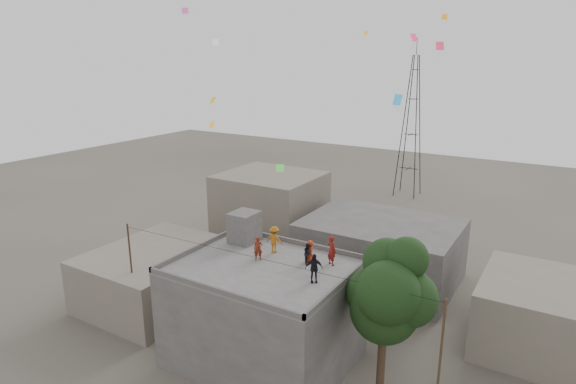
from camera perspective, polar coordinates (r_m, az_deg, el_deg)
name	(u,v)px	position (r m, az deg, el deg)	size (l,w,h in m)	color
ground	(264,358)	(31.10, -2.81, -19.07)	(140.00, 140.00, 0.00)	#423E36
main_building	(264,314)	(29.47, -2.89, -14.19)	(10.00, 8.00, 6.10)	#484543
parapet	(263,264)	(28.01, -2.98, -8.51)	(10.00, 8.00, 0.30)	#484543
stair_head_box	(244,227)	(31.39, -5.18, -4.15)	(1.60, 1.80, 2.00)	#484543
neighbor_west	(157,275)	(37.79, -15.26, -9.49)	(8.00, 10.00, 4.00)	#686252
neighbor_north	(380,251)	(40.21, 10.87, -6.84)	(12.00, 9.00, 5.00)	#484543
neighbor_northwest	(271,209)	(46.63, -2.08, -2.07)	(9.00, 8.00, 7.00)	#686252
neighbor_east	(539,315)	(34.74, 27.64, -12.79)	(7.00, 8.00, 4.40)	#686252
tree	(389,293)	(25.59, 11.90, -11.68)	(4.90, 4.60, 9.10)	black
utility_line	(259,313)	(27.95, -3.51, -14.16)	(20.12, 0.62, 7.40)	black
transmission_tower	(411,127)	(64.38, 14.40, 7.49)	(2.97, 2.97, 20.01)	black
person_red_adult	(332,250)	(28.02, 5.20, -6.90)	(0.65, 0.43, 1.78)	maroon
person_orange_child	(310,251)	(28.40, 2.63, -7.02)	(0.65, 0.42, 1.34)	#B03114
person_dark_child	(308,253)	(28.18, 2.38, -7.29)	(0.61, 0.47, 1.25)	black
person_dark_adult	(314,268)	(25.92, 3.08, -9.00)	(0.94, 0.39, 1.61)	black
person_orange_adult	(274,239)	(29.63, -1.64, -5.65)	(1.09, 0.63, 1.69)	#A15812
person_red_child	(258,249)	(28.64, -3.56, -6.72)	(0.52, 0.34, 1.43)	maroon
kites	(319,68)	(31.76, 3.75, 14.44)	(17.69, 16.63, 12.87)	orange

